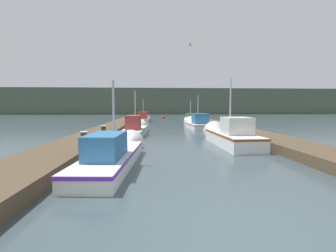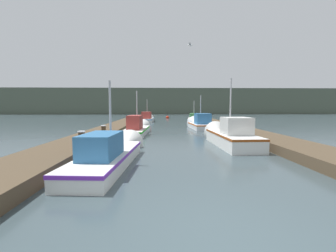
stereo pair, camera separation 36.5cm
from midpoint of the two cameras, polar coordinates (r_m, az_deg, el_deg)
name	(u,v)px [view 2 (the right image)]	position (r m, az deg, el deg)	size (l,w,h in m)	color
ground_plane	(226,244)	(3.98, 17.31, -26.81)	(200.00, 200.00, 0.00)	#38474C
dock_left	(112,129)	(19.68, -13.42, -0.63)	(2.22, 40.00, 0.42)	#4C3D2B
dock_right	(231,128)	(20.28, 16.23, -0.54)	(2.22, 40.00, 0.42)	#4C3D2B
distant_shore_ridge	(164,102)	(68.25, -0.85, 6.17)	(120.00, 16.00, 7.05)	#4C5647
fishing_boat_0	(114,152)	(8.79, -12.43, -6.38)	(1.83, 6.46, 3.42)	silver
fishing_boat_1	(229,135)	(12.85, 15.97, -2.33)	(1.79, 5.61, 4.02)	silver
fishing_boat_2	(138,128)	(17.81, -7.04, -0.52)	(1.74, 6.57, 3.74)	silver
fishing_boat_3	(200,124)	(21.99, 8.50, 0.58)	(2.02, 5.21, 3.73)	silver
fishing_boat_4	(194,121)	(27.06, 6.93, 1.33)	(1.77, 5.58, 3.18)	silver
fishing_boat_5	(147,118)	(31.69, -4.94, 1.91)	(1.82, 5.72, 3.64)	silver
mooring_piling_0	(82,146)	(9.07, -19.96, -4.83)	(0.27, 0.27, 1.16)	#473523
mooring_piling_1	(104,135)	(12.68, -15.22, -2.20)	(0.28, 0.28, 1.07)	#473523
channel_buoy	(167,117)	(39.74, 0.12, 2.19)	(0.57, 0.57, 1.07)	red
seagull_lead	(190,45)	(13.37, 6.46, 19.78)	(0.30, 0.56, 0.12)	white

